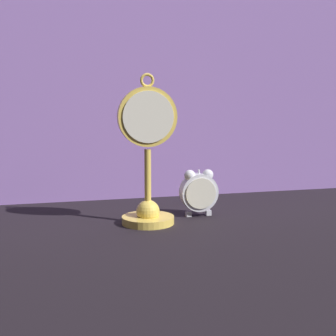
% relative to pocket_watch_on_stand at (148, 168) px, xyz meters
% --- Properties ---
extents(ground_plane, '(4.00, 4.00, 0.00)m').
position_rel_pocket_watch_on_stand_xyz_m(ground_plane, '(0.05, -0.04, -0.12)').
color(ground_plane, black).
extents(fabric_backdrop_drape, '(1.79, 0.01, 0.56)m').
position_rel_pocket_watch_on_stand_xyz_m(fabric_backdrop_drape, '(0.05, 0.28, 0.16)').
color(fabric_backdrop_drape, '#8460A8').
rests_on(fabric_backdrop_drape, ground_plane).
extents(pocket_watch_on_stand, '(0.13, 0.11, 0.32)m').
position_rel_pocket_watch_on_stand_xyz_m(pocket_watch_on_stand, '(0.00, 0.00, 0.00)').
color(pocket_watch_on_stand, gold).
rests_on(pocket_watch_on_stand, ground_plane).
extents(alarm_clock_twin_bell, '(0.09, 0.03, 0.11)m').
position_rel_pocket_watch_on_stand_xyz_m(alarm_clock_twin_bell, '(0.13, 0.04, -0.06)').
color(alarm_clock_twin_bell, silver).
rests_on(alarm_clock_twin_bell, ground_plane).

